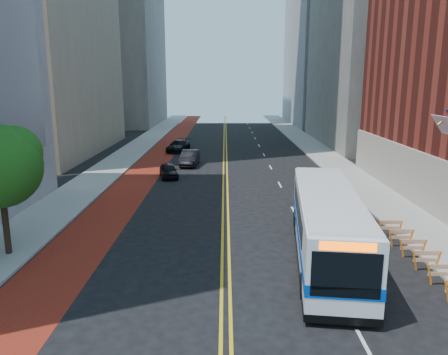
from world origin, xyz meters
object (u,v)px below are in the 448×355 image
at_px(car_a, 169,171).
at_px(car_b, 190,158).
at_px(transit_bus, 327,224).
at_px(street_tree, 0,163).
at_px(car_c, 178,146).

bearing_deg(car_a, car_b, 62.75).
bearing_deg(car_b, transit_bus, -67.15).
bearing_deg(transit_bus, car_a, 125.42).
height_order(street_tree, car_a, street_tree).
xyz_separation_m(street_tree, transit_bus, (16.33, -0.42, -3.04)).
distance_m(car_a, car_c, 15.62).
bearing_deg(car_b, car_c, 106.61).
bearing_deg(street_tree, car_c, 81.46).
xyz_separation_m(transit_bus, car_a, (-10.44, 19.39, -1.21)).
bearing_deg(car_c, transit_bus, -59.18).
distance_m(street_tree, car_c, 35.20).
xyz_separation_m(car_b, car_c, (-2.22, 9.54, -0.07)).
height_order(transit_bus, car_a, transit_bus).
relative_size(street_tree, car_b, 1.37).
distance_m(street_tree, car_b, 26.42).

